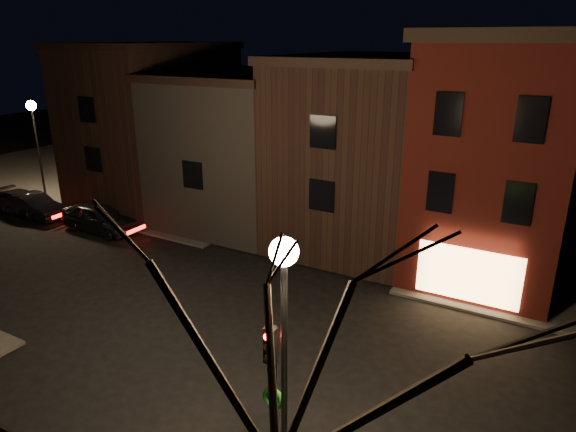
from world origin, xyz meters
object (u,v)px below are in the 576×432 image
object	(u,v)px
street_lamp_near	(284,302)
parked_car_b	(34,206)
parked_car_c	(23,202)
street_lamp_far	(34,124)
parked_car_a	(100,218)
traffic_signal	(273,377)
bare_tree_right	(275,337)

from	to	relation	value
street_lamp_near	parked_car_b	xyz separation A→B (m)	(-23.09, 9.88, -4.46)
parked_car_b	parked_car_c	world-z (taller)	parked_car_b
street_lamp_near	street_lamp_far	distance (m)	28.00
parked_car_a	parked_car_c	bearing A→B (deg)	91.38
street_lamp_near	street_lamp_far	xyz separation A→B (m)	(-25.20, 12.20, 0.00)
street_lamp_near	traffic_signal	world-z (taller)	street_lamp_near
street_lamp_far	bare_tree_right	world-z (taller)	bare_tree_right
parked_car_a	parked_car_c	distance (m)	6.64
street_lamp_far	parked_car_a	world-z (taller)	street_lamp_far
street_lamp_near	bare_tree_right	distance (m)	2.98
parked_car_a	parked_car_b	distance (m)	5.32
street_lamp_far	parked_car_c	world-z (taller)	street_lamp_far
bare_tree_right	parked_car_a	xyz separation A→B (m)	(-19.09, 12.71, -5.35)
parked_car_c	parked_car_a	bearing A→B (deg)	-85.00
bare_tree_right	traffic_signal	bearing A→B (deg)	122.41
street_lamp_far	parked_car_c	xyz separation A→B (m)	(0.77, -2.11, -4.50)
street_lamp_near	parked_car_b	distance (m)	25.51
traffic_signal	bare_tree_right	xyz separation A→B (m)	(1.90, -2.99, 3.34)
street_lamp_far	traffic_signal	world-z (taller)	street_lamp_far
traffic_signal	parked_car_b	distance (m)	24.46
traffic_signal	parked_car_a	size ratio (longest dim) A/B	0.87
traffic_signal	parked_car_c	bearing A→B (deg)	158.06
street_lamp_far	parked_car_a	distance (m)	8.84
parked_car_b	street_lamp_far	bearing A→B (deg)	42.77
parked_car_a	parked_car_c	xyz separation A→B (m)	(-6.64, -0.12, -0.12)
street_lamp_near	street_lamp_far	bearing A→B (deg)	154.17
street_lamp_far	bare_tree_right	xyz separation A→B (m)	(26.50, -14.70, 0.97)
bare_tree_right	parked_car_c	size ratio (longest dim) A/B	1.83
bare_tree_right	parked_car_b	world-z (taller)	bare_tree_right
parked_car_c	traffic_signal	bearing A→B (deg)	-107.99
street_lamp_near	bare_tree_right	xyz separation A→B (m)	(1.30, -2.50, 0.97)
street_lamp_near	parked_car_c	xyz separation A→B (m)	(-24.43, 10.09, -4.50)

